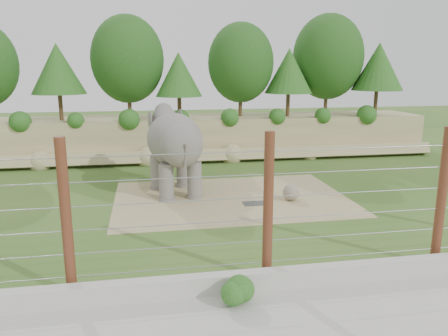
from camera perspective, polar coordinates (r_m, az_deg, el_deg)
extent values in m
plane|color=#32571D|center=(16.18, 1.26, -7.09)|extent=(90.00, 90.00, 0.00)
cube|color=#95875F|center=(28.39, -3.92, 4.18)|extent=(30.00, 4.00, 2.50)
cube|color=#95875F|center=(26.30, -3.34, 1.50)|extent=(30.00, 1.37, 1.07)
cylinder|color=#3F2B19|center=(27.94, -20.54, 7.47)|extent=(0.24, 0.24, 1.58)
sphere|color=#114611|center=(27.86, -20.89, 11.84)|extent=(3.60, 3.60, 3.60)
cylinder|color=#3F2B19|center=(28.00, -12.24, 8.36)|extent=(0.24, 0.24, 1.92)
sphere|color=#114611|center=(27.93, -12.50, 13.70)|extent=(4.40, 4.40, 4.40)
cylinder|color=#3F2B19|center=(26.88, -5.84, 7.84)|extent=(0.24, 0.24, 1.40)
sphere|color=#114611|center=(26.79, -5.93, 11.89)|extent=(3.20, 3.20, 3.20)
cylinder|color=#3F2B19|center=(28.43, 2.15, 8.60)|extent=(0.24, 0.24, 1.82)
sphere|color=#114611|center=(28.36, 2.19, 13.58)|extent=(4.16, 4.16, 4.16)
cylinder|color=#3F2B19|center=(28.66, 8.33, 8.19)|extent=(0.24, 0.24, 1.50)
sphere|color=#114611|center=(28.57, 8.47, 12.27)|extent=(3.44, 3.44, 3.44)
cylinder|color=#3F2B19|center=(30.64, 13.15, 8.78)|extent=(0.24, 0.24, 2.03)
sphere|color=#114611|center=(30.58, 13.42, 13.93)|extent=(4.64, 4.64, 4.64)
cylinder|color=#3F2B19|center=(30.89, 19.19, 8.08)|extent=(0.24, 0.24, 1.64)
sphere|color=#114611|center=(30.82, 19.50, 12.21)|extent=(3.76, 3.76, 3.76)
cube|color=tan|center=(19.06, 0.95, -3.94)|extent=(10.00, 7.00, 0.02)
cube|color=#262628|center=(18.30, 4.12, -4.62)|extent=(1.00, 0.60, 0.03)
sphere|color=gray|center=(18.83, 8.74, -3.16)|extent=(0.71, 0.71, 0.71)
cube|color=beige|center=(11.62, 6.28, -14.20)|extent=(26.00, 0.35, 0.50)
cube|color=beige|center=(10.10, 9.63, -20.43)|extent=(26.00, 4.00, 0.01)
cylinder|color=#522C1C|center=(11.16, -19.91, -6.33)|extent=(0.26, 0.26, 4.00)
cylinder|color=#522C1C|center=(11.39, 5.78, -5.21)|extent=(0.26, 0.26, 4.00)
cylinder|color=#522C1C|center=(13.60, 26.53, -3.54)|extent=(0.26, 0.26, 4.00)
cylinder|color=#9A9A9F|center=(11.94, 5.62, -12.07)|extent=(20.00, 0.02, 0.02)
cylinder|color=#9A9A9F|center=(11.70, 5.68, -9.40)|extent=(20.00, 0.02, 0.02)
cylinder|color=#9A9A9F|center=(11.49, 5.75, -6.63)|extent=(20.00, 0.02, 0.02)
cylinder|color=#9A9A9F|center=(11.31, 5.82, -3.76)|extent=(20.00, 0.02, 0.02)
cylinder|color=#9A9A9F|center=(11.15, 5.89, -0.81)|extent=(20.00, 0.02, 0.02)
cylinder|color=#9A9A9F|center=(11.02, 5.96, 2.22)|extent=(20.00, 0.02, 0.02)
sphere|color=#1F5518|center=(10.67, 2.17, -16.16)|extent=(0.68, 0.68, 0.68)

